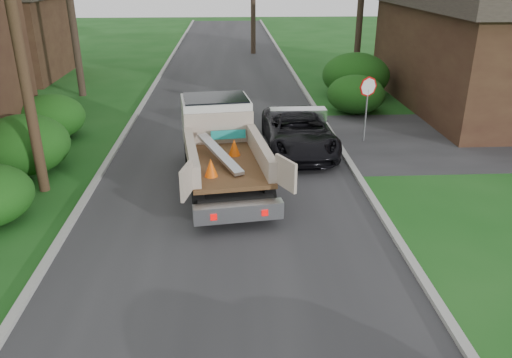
{
  "coord_description": "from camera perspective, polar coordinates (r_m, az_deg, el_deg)",
  "views": [
    {
      "loc": [
        0.08,
        -8.93,
        6.18
      ],
      "look_at": [
        0.72,
        2.69,
        1.2
      ],
      "focal_mm": 35.0,
      "sensor_mm": 36.0,
      "label": 1
    }
  ],
  "objects": [
    {
      "name": "hedge_right_b",
      "position": [
        26.24,
        11.33,
        11.57
      ],
      "size": [
        3.38,
        3.38,
        2.21
      ],
      "primitive_type": "ellipsoid",
      "color": "#14440F",
      "rests_on": "ground"
    },
    {
      "name": "hedge_left_c",
      "position": [
        20.84,
        -22.45,
        6.58
      ],
      "size": [
        2.6,
        2.6,
        1.7
      ],
      "primitive_type": "ellipsoid",
      "color": "#14440F",
      "rests_on": "ground"
    },
    {
      "name": "ground",
      "position": [
        10.86,
        -3.07,
        -11.56
      ],
      "size": [
        120.0,
        120.0,
        0.0
      ],
      "primitive_type": "plane",
      "color": "#174C15",
      "rests_on": "ground"
    },
    {
      "name": "utility_pole",
      "position": [
        15.02,
        -26.09,
        17.11
      ],
      "size": [
        2.42,
        1.25,
        10.0
      ],
      "color": "#382619",
      "rests_on": "ground"
    },
    {
      "name": "flatbed_truck",
      "position": [
        15.62,
        -4.13,
        4.66
      ],
      "size": [
        3.24,
        6.28,
        2.28
      ],
      "rotation": [
        0.0,
        0.0,
        0.13
      ],
      "color": "black",
      "rests_on": "ground"
    },
    {
      "name": "curb_right",
      "position": [
        20.3,
        8.48,
        5.35
      ],
      "size": [
        0.2,
        90.0,
        0.12
      ],
      "primitive_type": "cube",
      "color": "#9E9E99",
      "rests_on": "ground"
    },
    {
      "name": "hedge_left_b",
      "position": [
        17.58,
        -25.0,
        3.58
      ],
      "size": [
        2.86,
        2.86,
        1.87
      ],
      "primitive_type": "ellipsoid",
      "color": "#14440F",
      "rests_on": "ground"
    },
    {
      "name": "curb_left",
      "position": [
        20.33,
        -14.9,
        4.85
      ],
      "size": [
        0.2,
        90.0,
        0.12
      ],
      "primitive_type": "cube",
      "color": "#9E9E99",
      "rests_on": "ground"
    },
    {
      "name": "hedge_right_a",
      "position": [
        23.28,
        11.33,
        9.48
      ],
      "size": [
        2.6,
        2.6,
        1.7
      ],
      "primitive_type": "ellipsoid",
      "color": "#14440F",
      "rests_on": "ground"
    },
    {
      "name": "black_pickup",
      "position": [
        18.06,
        4.91,
        5.45
      ],
      "size": [
        2.4,
        5.15,
        1.43
      ],
      "primitive_type": "imported",
      "rotation": [
        0.0,
        0.0,
        0.01
      ],
      "color": "black",
      "rests_on": "ground"
    },
    {
      "name": "stop_sign",
      "position": [
        19.16,
        12.62,
        9.32
      ],
      "size": [
        0.71,
        0.32,
        2.48
      ],
      "color": "slate",
      "rests_on": "ground"
    },
    {
      "name": "road",
      "position": [
        19.91,
        -3.22,
        5.06
      ],
      "size": [
        8.0,
        90.0,
        0.02
      ],
      "primitive_type": "cube",
      "color": "#28282B",
      "rests_on": "ground"
    },
    {
      "name": "house_right",
      "position": [
        26.49,
        26.97,
        14.21
      ],
      "size": [
        9.72,
        12.96,
        6.2
      ],
      "rotation": [
        0.0,
        0.0,
        1.57
      ],
      "color": "#371F16",
      "rests_on": "ground"
    }
  ]
}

